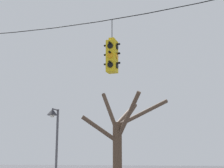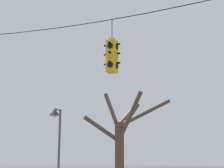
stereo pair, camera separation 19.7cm
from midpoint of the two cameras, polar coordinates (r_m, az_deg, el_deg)
span_wire at (r=12.83m, az=-6.58°, el=10.15°), size 12.37×0.03×0.34m
traffic_light_near_left_pole at (r=11.81m, az=-0.48°, el=4.67°), size 0.58×0.58×1.93m
street_lamp at (r=17.93m, az=-9.95°, el=-6.92°), size 0.54×0.93×4.34m
bare_tree at (r=17.50m, az=1.12°, el=-9.01°), size 3.93×3.37×5.27m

